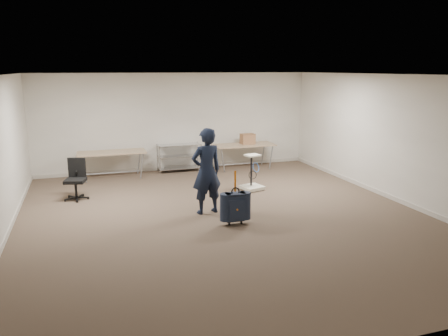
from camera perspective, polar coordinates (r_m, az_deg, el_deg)
name	(u,v)px	position (r m, az deg, el deg)	size (l,w,h in m)	color
ground	(224,217)	(8.86, 0.02, -6.36)	(9.00, 9.00, 0.00)	#4B3F2E
room_shell	(206,196)	(10.10, -2.41, -3.63)	(8.00, 9.00, 9.00)	beige
folding_table_left	(112,154)	(12.13, -14.45, 1.83)	(1.80, 0.75, 0.73)	tan
folding_table_right	(244,146)	(12.91, 2.62, 2.88)	(1.80, 0.75, 0.73)	tan
wire_shelf	(179,156)	(12.67, -5.87, 1.54)	(1.22, 0.47, 0.80)	#BBBDC2
person	(206,171)	(8.85, -2.30, -0.42)	(0.64, 0.42, 1.77)	black
suitcase	(235,207)	(8.31, 1.49, -5.07)	(0.39, 0.24, 1.05)	black
office_chair	(76,187)	(10.50, -18.73, -2.36)	(0.56, 0.56, 0.93)	black
equipment_cart	(252,181)	(10.73, 3.72, -1.64)	(0.58, 0.58, 0.88)	beige
cardboard_box	(248,139)	(12.99, 3.10, 3.83)	(0.40, 0.30, 0.30)	#8A5B40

